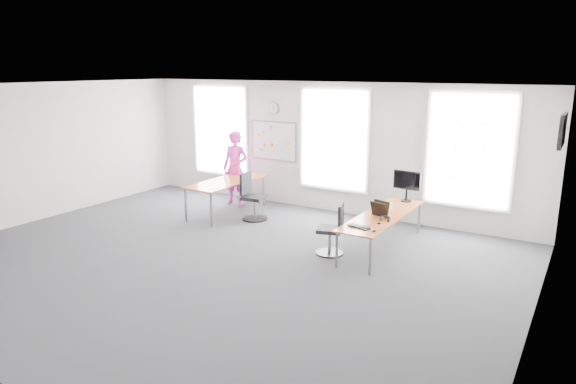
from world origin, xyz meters
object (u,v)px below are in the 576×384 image
Objects in this scene: desk_right at (383,217)px; chair_left at (252,199)px; person at (235,168)px; monitor at (407,183)px; headphones at (385,219)px; desk_left at (226,184)px; keyboard at (359,227)px; chair_right at (333,232)px.

chair_left reaches higher than desk_right.
person is 2.88× the size of monitor.
desk_right is 15.64× the size of headphones.
desk_left reaches higher than desk_right.
chair_left is at bearing 176.54° from keyboard.
monitor reaches higher than keyboard.
chair_left is 1.46m from person.
person reaches higher than keyboard.
person is at bearing -175.64° from monitor.
headphones is at bearing -25.18° from person.
chair_right is at bearing -119.08° from chair_left.
desk_right is 0.43m from headphones.
keyboard is 0.65× the size of monitor.
person is at bearing 164.82° from desk_right.
chair_left is 2.54× the size of keyboard.
chair_right reaches higher than headphones.
person is at bearing -134.32° from chair_right.
desk_right is at bearing -101.98° from chair_left.
desk_left is at bearing -173.14° from headphones.
desk_left is (-3.96, 0.41, 0.09)m from desk_right.
chair_right reaches higher than desk_left.
desk_left is 0.84m from chair_left.
chair_right is (3.31, -1.15, -0.29)m from desk_left.
chair_right is 1.51× the size of monitor.
desk_left is at bearing -165.04° from monitor.
monitor is (-0.13, 1.52, 0.33)m from headphones.
keyboard is 0.62m from headphones.
person is (-0.30, 0.75, 0.20)m from desk_left.
desk_right is 1.50× the size of person.
monitor is at bearing 105.26° from keyboard.
desk_right is at bearing -88.10° from monitor.
headphones is at bearing 96.97° from chair_right.
person reaches higher than headphones.
person is 4.42× the size of keyboard.
keyboard is (0.59, -0.21, 0.25)m from chair_right.
headphones reaches higher than keyboard.
chair_left reaches higher than headphones.
desk_left reaches higher than keyboard.
person is at bearing 45.53° from chair_left.
desk_right is 1.22m from monitor.
chair_right is 0.91× the size of chair_left.
headphones reaches higher than desk_right.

